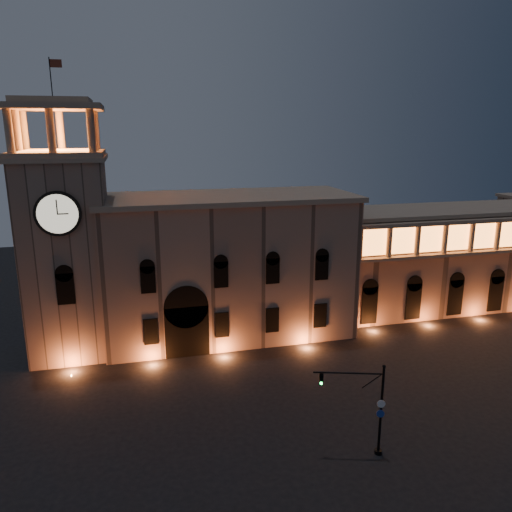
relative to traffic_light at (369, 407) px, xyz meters
name	(u,v)px	position (x,y,z in m)	size (l,w,h in m)	color
ground	(300,425)	(-3.86, 5.08, -4.11)	(160.00, 160.00, 0.00)	black
government_building	(228,266)	(-5.94, 27.01, 4.66)	(30.80, 12.80, 17.60)	#8E6F5D
clock_tower	(67,247)	(-24.36, 26.06, 8.39)	(9.80, 9.80, 32.40)	#8E6F5D
colonnade_wing	(456,256)	(28.14, 29.00, 3.22)	(40.60, 11.50, 14.50)	#886957
traffic_light	(369,407)	(0.00, 0.00, 0.00)	(5.48, 1.98, 7.83)	black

